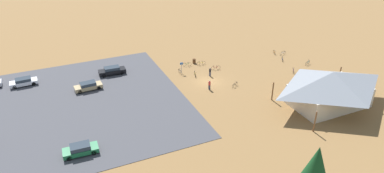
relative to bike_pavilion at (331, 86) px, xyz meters
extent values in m
plane|color=olive|center=(12.99, -14.49, -3.18)|extent=(160.00, 160.00, 0.00)
cube|color=#424247|center=(39.77, -15.50, -3.16)|extent=(41.81, 32.90, 0.05)
cube|color=beige|center=(0.00, 0.00, -1.63)|extent=(11.12, 6.78, 3.10)
pyramid|color=gray|center=(0.00, 0.00, 1.13)|extent=(14.20, 9.86, 2.42)
cylinder|color=brown|center=(-6.87, -4.70, -1.63)|extent=(0.20, 0.20, 3.10)
cylinder|color=brown|center=(6.87, -4.70, -1.63)|extent=(0.20, 0.20, 3.10)
cylinder|color=brown|center=(6.87, 4.70, -1.63)|extent=(0.20, 0.20, 3.10)
cylinder|color=brown|center=(12.00, -22.70, -2.73)|extent=(0.60, 0.60, 0.90)
cylinder|color=#99999E|center=(15.97, -19.54, -2.08)|extent=(0.08, 0.08, 2.20)
cube|color=#1959B2|center=(15.97, -19.54, -1.28)|extent=(0.56, 0.04, 0.40)
cone|color=#14421E|center=(16.93, 15.15, 2.00)|extent=(3.63, 3.63, 5.38)
torus|color=black|center=(14.04, -18.06, -2.82)|extent=(0.27, 0.71, 0.73)
torus|color=black|center=(14.38, -17.03, -2.82)|extent=(0.27, 0.71, 0.73)
cylinder|color=yellow|center=(14.21, -17.55, -2.70)|extent=(0.35, 0.97, 0.04)
cylinder|color=yellow|center=(14.15, -17.73, -2.60)|extent=(0.04, 0.04, 0.43)
cube|color=black|center=(14.15, -17.73, -2.39)|extent=(0.14, 0.22, 0.05)
cylinder|color=yellow|center=(14.35, -17.13, -2.60)|extent=(0.04, 0.04, 0.44)
cylinder|color=black|center=(14.35, -17.13, -2.38)|extent=(0.47, 0.18, 0.03)
torus|color=black|center=(9.11, -18.21, -2.81)|extent=(0.73, 0.20, 0.74)
torus|color=black|center=(10.12, -18.43, -2.81)|extent=(0.73, 0.20, 0.74)
cylinder|color=red|center=(9.61, -18.32, -2.69)|extent=(0.93, 0.24, 0.04)
cylinder|color=red|center=(9.43, -18.28, -2.61)|extent=(0.04, 0.04, 0.40)
cube|color=black|center=(9.43, -18.28, -2.41)|extent=(0.21, 0.12, 0.05)
cylinder|color=red|center=(10.02, -18.41, -2.57)|extent=(0.04, 0.04, 0.48)
cylinder|color=black|center=(10.02, -18.41, -2.33)|extent=(0.13, 0.48, 0.03)
torus|color=black|center=(16.31, -18.90, -2.83)|extent=(0.05, 0.71, 0.71)
torus|color=black|center=(16.29, -19.92, -2.83)|extent=(0.05, 0.71, 0.71)
cylinder|color=silver|center=(16.30, -19.41, -2.71)|extent=(0.05, 0.94, 0.04)
cylinder|color=silver|center=(16.31, -19.22, -2.61)|extent=(0.04, 0.04, 0.43)
cube|color=black|center=(16.31, -19.22, -2.39)|extent=(0.08, 0.20, 0.05)
cylinder|color=silver|center=(16.30, -19.82, -2.59)|extent=(0.04, 0.04, 0.47)
cylinder|color=black|center=(16.30, -19.82, -2.35)|extent=(0.48, 0.04, 0.03)
torus|color=black|center=(-5.10, -20.63, -2.86)|extent=(0.27, 0.62, 0.65)
torus|color=black|center=(-4.76, -19.73, -2.86)|extent=(0.27, 0.62, 0.65)
cylinder|color=orange|center=(-4.93, -20.18, -2.75)|extent=(0.35, 0.84, 0.04)
cylinder|color=orange|center=(-5.00, -20.34, -2.68)|extent=(0.04, 0.04, 0.37)
cube|color=black|center=(-5.00, -20.34, -2.49)|extent=(0.15, 0.22, 0.05)
cylinder|color=orange|center=(-4.80, -19.82, -2.64)|extent=(0.04, 0.04, 0.44)
cylinder|color=black|center=(-4.80, -19.82, -2.42)|extent=(0.46, 0.20, 0.03)
torus|color=black|center=(13.33, -21.83, -2.83)|extent=(0.69, 0.21, 0.70)
torus|color=black|center=(14.29, -22.07, -2.83)|extent=(0.69, 0.21, 0.70)
cylinder|color=#1E7F38|center=(13.81, -21.95, -2.72)|extent=(0.89, 0.26, 0.04)
cylinder|color=#1E7F38|center=(13.64, -21.91, -2.62)|extent=(0.04, 0.04, 0.42)
cube|color=black|center=(13.64, -21.91, -2.42)|extent=(0.21, 0.13, 0.05)
cylinder|color=#1E7F38|center=(14.19, -22.05, -2.60)|extent=(0.04, 0.04, 0.46)
cylinder|color=black|center=(14.19, -22.05, -2.37)|extent=(0.15, 0.47, 0.03)
torus|color=black|center=(-5.75, -19.02, -2.85)|extent=(0.66, 0.15, 0.66)
torus|color=black|center=(-6.77, -19.20, -2.85)|extent=(0.66, 0.15, 0.66)
cylinder|color=#B7B7BC|center=(-6.26, -19.11, -2.74)|extent=(0.94, 0.19, 0.04)
cylinder|color=#B7B7BC|center=(-6.08, -19.08, -2.68)|extent=(0.04, 0.04, 0.35)
cube|color=black|center=(-6.08, -19.08, -2.50)|extent=(0.21, 0.11, 0.05)
cylinder|color=#B7B7BC|center=(-6.66, -19.18, -2.64)|extent=(0.04, 0.04, 0.42)
cylinder|color=black|center=(-6.66, -19.18, -2.43)|extent=(0.11, 0.48, 0.03)
torus|color=black|center=(-2.38, -10.97, -2.85)|extent=(0.43, 0.55, 0.66)
torus|color=black|center=(-2.96, -11.73, -2.85)|extent=(0.43, 0.55, 0.66)
cylinder|color=#722D9E|center=(-2.67, -11.35, -2.74)|extent=(0.57, 0.72, 0.04)
cylinder|color=#722D9E|center=(-2.57, -11.21, -2.65)|extent=(0.04, 0.04, 0.40)
cube|color=black|center=(-2.57, -11.21, -2.45)|extent=(0.19, 0.21, 0.05)
cylinder|color=#722D9E|center=(-2.91, -11.65, -2.62)|extent=(0.04, 0.04, 0.46)
cylinder|color=black|center=(-2.91, -11.65, -2.40)|extent=(0.40, 0.32, 0.03)
torus|color=black|center=(10.31, -10.75, -2.86)|extent=(0.60, 0.33, 0.65)
torus|color=black|center=(9.40, -11.22, -2.86)|extent=(0.60, 0.33, 0.65)
cylinder|color=black|center=(9.86, -10.98, -2.75)|extent=(0.85, 0.46, 0.04)
cylinder|color=black|center=(10.02, -10.90, -2.68)|extent=(0.04, 0.04, 0.36)
cube|color=black|center=(10.02, -10.90, -2.50)|extent=(0.21, 0.16, 0.05)
cylinder|color=black|center=(9.49, -11.17, -2.62)|extent=(0.04, 0.04, 0.47)
cylinder|color=black|center=(9.49, -11.17, -2.39)|extent=(0.25, 0.44, 0.03)
torus|color=black|center=(-4.53, -17.08, -2.85)|extent=(0.38, 0.58, 0.66)
torus|color=black|center=(-3.99, -16.23, -2.85)|extent=(0.38, 0.58, 0.66)
cylinder|color=#2347B7|center=(-4.26, -16.65, -2.74)|extent=(0.52, 0.80, 0.04)
cylinder|color=#2347B7|center=(-4.36, -16.80, -2.65)|extent=(0.04, 0.04, 0.40)
cube|color=black|center=(-4.36, -16.80, -2.45)|extent=(0.17, 0.21, 0.05)
cylinder|color=#2347B7|center=(-4.05, -16.31, -2.63)|extent=(0.04, 0.04, 0.45)
cylinder|color=black|center=(-4.05, -16.31, -2.40)|extent=(0.42, 0.28, 0.03)
torus|color=black|center=(-6.93, -12.86, -2.82)|extent=(0.67, 0.33, 0.72)
torus|color=black|center=(-7.91, -13.29, -2.82)|extent=(0.67, 0.33, 0.72)
cylinder|color=#197A7F|center=(-7.42, -13.07, -2.70)|extent=(0.92, 0.44, 0.04)
cylinder|color=#197A7F|center=(-7.24, -13.00, -2.62)|extent=(0.04, 0.04, 0.41)
cube|color=black|center=(-7.24, -13.00, -2.41)|extent=(0.22, 0.15, 0.05)
cylinder|color=#197A7F|center=(-7.82, -13.25, -2.57)|extent=(0.04, 0.04, 0.50)
cylinder|color=black|center=(-7.82, -13.25, -2.32)|extent=(0.22, 0.45, 0.03)
torus|color=black|center=(10.60, -21.37, -2.84)|extent=(0.69, 0.09, 0.69)
torus|color=black|center=(11.67, -21.46, -2.84)|extent=(0.69, 0.09, 0.69)
cylinder|color=yellow|center=(11.14, -21.42, -2.72)|extent=(0.99, 0.11, 0.04)
cylinder|color=yellow|center=(10.94, -21.40, -2.62)|extent=(0.04, 0.04, 0.42)
cube|color=black|center=(10.94, -21.40, -2.41)|extent=(0.21, 0.10, 0.05)
cylinder|color=yellow|center=(11.57, -21.45, -2.61)|extent=(0.04, 0.04, 0.44)
cylinder|color=black|center=(11.57, -21.45, -2.39)|extent=(0.07, 0.48, 0.03)
cube|color=black|center=(27.54, -24.25, -2.57)|extent=(4.81, 1.93, 0.68)
cube|color=#2D3842|center=(27.54, -24.25, -1.98)|extent=(2.72, 1.64, 0.50)
cylinder|color=black|center=(29.19, -23.56, -2.81)|extent=(0.65, 0.25, 0.64)
cylinder|color=black|center=(29.12, -25.08, -2.81)|extent=(0.65, 0.25, 0.64)
cylinder|color=black|center=(25.96, -23.43, -2.81)|extent=(0.65, 0.25, 0.64)
cylinder|color=black|center=(25.90, -24.95, -2.81)|extent=(0.65, 0.25, 0.64)
cube|color=#1E6B3D|center=(36.20, -3.30, -2.63)|extent=(4.29, 1.98, 0.57)
cube|color=#2D3842|center=(36.20, -3.30, -2.08)|extent=(2.43, 1.68, 0.53)
cylinder|color=black|center=(37.67, -2.57, -2.81)|extent=(0.65, 0.25, 0.64)
cylinder|color=black|center=(37.60, -4.15, -2.81)|extent=(0.65, 0.25, 0.64)
cylinder|color=black|center=(34.80, -2.45, -2.81)|extent=(0.65, 0.25, 0.64)
cylinder|color=black|center=(34.73, -4.02, -2.81)|extent=(0.65, 0.25, 0.64)
cube|color=white|center=(42.15, -26.08, -2.62)|extent=(4.40, 1.91, 0.59)
cube|color=#2D3842|center=(42.15, -26.08, -2.08)|extent=(2.48, 1.64, 0.48)
cylinder|color=black|center=(43.60, -25.26, -2.81)|extent=(0.65, 0.24, 0.64)
cylinder|color=black|center=(43.65, -26.81, -2.81)|extent=(0.65, 0.24, 0.64)
cylinder|color=black|center=(40.65, -25.36, -2.81)|extent=(0.65, 0.24, 0.64)
cylinder|color=black|center=(40.70, -26.90, -2.81)|extent=(0.65, 0.24, 0.64)
cube|color=tan|center=(32.48, -19.97, -2.61)|extent=(4.50, 1.96, 0.61)
cube|color=#2D3842|center=(32.48, -19.97, -2.06)|extent=(2.55, 1.65, 0.50)
cylinder|color=black|center=(33.94, -19.14, -2.81)|extent=(0.65, 0.25, 0.64)
cylinder|color=black|center=(34.02, -20.66, -2.81)|extent=(0.65, 0.25, 0.64)
cylinder|color=black|center=(30.94, -19.28, -2.81)|extent=(0.65, 0.25, 0.64)
cylinder|color=black|center=(31.01, -20.81, -2.81)|extent=(0.65, 0.25, 0.64)
cube|color=#2D3347|center=(14.22, -11.83, -2.76)|extent=(0.28, 0.35, 0.84)
cylinder|color=red|center=(14.22, -11.83, -2.03)|extent=(0.36, 0.36, 0.62)
sphere|color=tan|center=(14.22, -11.83, -1.61)|extent=(0.24, 0.24, 0.24)
cube|color=#2D3347|center=(11.79, -16.39, -2.78)|extent=(0.31, 0.37, 0.80)
cylinder|color=black|center=(11.79, -16.39, -2.08)|extent=(0.36, 0.36, 0.60)
sphere|color=tan|center=(11.79, -16.39, -1.66)|extent=(0.24, 0.24, 0.24)
camera|label=1|loc=(37.85, 33.35, 24.03)|focal=32.58mm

